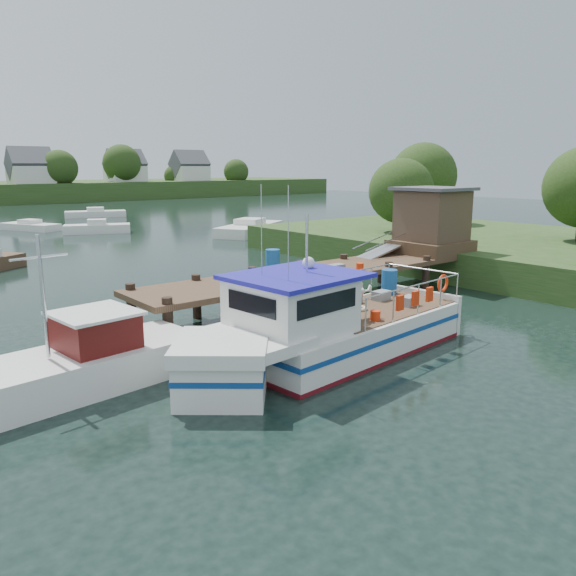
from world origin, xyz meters
TOP-DOWN VIEW (x-y plane):
  - ground_plane at (0.00, 0.00)m, footprint 160.00×160.00m
  - near_shore at (16.88, -0.73)m, footprint 16.00×30.00m
  - dock at (6.51, 0.01)m, footprint 16.60×3.00m
  - lobster_boat at (-2.64, -5.06)m, footprint 10.53×3.81m
  - work_boat at (-8.98, -2.72)m, footprint 7.46×2.93m
  - moored_far at (9.84, 44.85)m, footprint 6.66×4.13m
  - moored_b at (4.25, 29.79)m, footprint 5.52×3.71m
  - moored_c at (13.72, 21.31)m, footprint 8.30×6.41m
  - moored_d at (0.58, 35.68)m, footprint 4.07×5.81m

SIDE VIEW (x-z plane):
  - ground_plane at x=0.00m, z-range 0.00..0.00m
  - moored_d at x=0.58m, z-range -0.12..0.82m
  - moored_far at x=9.84m, z-range -0.14..0.93m
  - moored_b at x=4.25m, z-range -0.15..1.01m
  - moored_c at x=13.72m, z-range -0.16..1.10m
  - work_boat at x=-8.98m, z-range -1.33..2.57m
  - lobster_boat at x=-2.64m, z-range -1.59..3.40m
  - near_shore at x=16.88m, z-range -1.83..5.93m
  - dock at x=6.51m, z-range -0.15..4.63m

